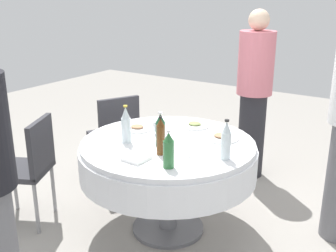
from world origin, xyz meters
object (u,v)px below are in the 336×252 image
object	(u,v)px
bottle_green_south	(169,151)
plate_right	(137,128)
bottle_brown_outer	(161,137)
chair_far	(30,163)
wine_glass_south	(158,127)
plate_left	(195,125)
bottle_clear_mid	(226,141)
dining_table	(168,160)
person_mid	(254,93)
wine_glass_near	(157,123)
chair_rear	(116,131)
bottle_dark_green_near	(160,131)
plate_east	(221,137)
bottle_clear_north	(126,125)

from	to	relation	value
bottle_green_south	plate_right	xyz separation A→B (m)	(0.61, -0.47, -0.10)
bottle_brown_outer	chair_far	bearing A→B (deg)	13.86
wine_glass_south	plate_left	bearing A→B (deg)	-95.87
bottle_clear_mid	dining_table	bearing A→B (deg)	-7.33
plate_left	person_mid	xyz separation A→B (m)	(-0.14, -0.90, 0.11)
wine_glass_near	chair_rear	bearing A→B (deg)	-25.98
plate_right	chair_rear	xyz separation A→B (m)	(0.55, -0.36, -0.23)
dining_table	bottle_dark_green_near	xyz separation A→B (m)	(-0.01, 0.11, 0.27)
dining_table	plate_east	xyz separation A→B (m)	(-0.30, -0.27, 0.16)
chair_far	bottle_brown_outer	bearing A→B (deg)	-103.25
plate_east	chair_rear	xyz separation A→B (m)	(1.20, -0.18, -0.23)
person_mid	chair_far	world-z (taller)	person_mid
bottle_green_south	chair_far	xyz separation A→B (m)	(1.22, 0.11, -0.34)
bottle_clear_north	plate_left	distance (m)	0.65
bottle_clear_north	plate_east	distance (m)	0.72
wine_glass_near	plate_right	world-z (taller)	wine_glass_near
bottle_dark_green_near	plate_right	size ratio (longest dim) A/B	1.10
bottle_dark_green_near	chair_far	xyz separation A→B (m)	(0.97, 0.39, -0.34)
bottle_brown_outer	wine_glass_near	bearing A→B (deg)	-51.48
dining_table	chair_far	world-z (taller)	chair_far
plate_left	plate_right	xyz separation A→B (m)	(0.34, 0.32, 0.00)
bottle_clear_north	person_mid	size ratio (longest dim) A/B	0.17
bottle_brown_outer	plate_east	world-z (taller)	bottle_brown_outer
wine_glass_near	chair_rear	size ratio (longest dim) A/B	0.15
bottle_dark_green_near	chair_rear	size ratio (longest dim) A/B	0.29
plate_right	bottle_clear_north	bearing A→B (deg)	111.96
bottle_clear_north	chair_rear	bearing A→B (deg)	-43.81
bottle_clear_north	bottle_clear_mid	xyz separation A→B (m)	(-0.74, -0.11, -0.00)
bottle_brown_outer	plate_left	distance (m)	0.66
bottle_brown_outer	bottle_clear_mid	size ratio (longest dim) A/B	0.99
bottle_clear_north	wine_glass_near	bearing A→B (deg)	-107.92
dining_table	wine_glass_south	distance (m)	0.27
bottle_dark_green_near	person_mid	xyz separation A→B (m)	(-0.12, -1.42, 0.00)
person_mid	plate_left	bearing A→B (deg)	-93.30
dining_table	plate_right	distance (m)	0.40
bottle_green_south	bottle_clear_mid	bearing A→B (deg)	-126.54
plate_left	chair_far	world-z (taller)	chair_far
bottle_brown_outer	plate_right	size ratio (longest dim) A/B	1.17
bottle_clear_mid	chair_far	size ratio (longest dim) A/B	0.31
bottle_clear_north	plate_right	size ratio (longest dim) A/B	1.22
bottle_clear_mid	plate_right	bearing A→B (deg)	-10.29
plate_east	bottle_green_south	bearing A→B (deg)	86.25
bottle_green_south	wine_glass_south	size ratio (longest dim) A/B	1.59
bottle_green_south	plate_left	distance (m)	0.85
plate_east	chair_far	xyz separation A→B (m)	(1.27, 0.77, -0.23)
wine_glass_south	plate_left	world-z (taller)	wine_glass_south
bottle_clear_north	bottle_dark_green_near	distance (m)	0.26
bottle_dark_green_near	wine_glass_south	xyz separation A→B (m)	(0.06, -0.07, -0.00)
wine_glass_near	chair_rear	xyz separation A→B (m)	(0.74, -0.36, -0.31)
bottle_brown_outer	wine_glass_near	xyz separation A→B (m)	(0.26, -0.32, -0.03)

